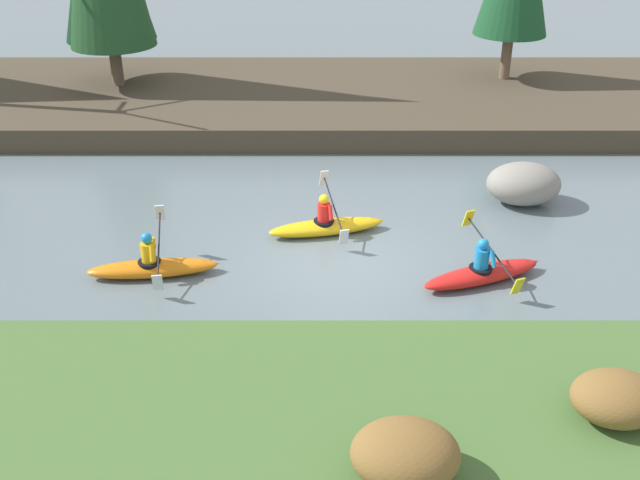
{
  "coord_description": "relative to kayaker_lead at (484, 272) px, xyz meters",
  "views": [
    {
      "loc": [
        -0.42,
        -14.05,
        8.05
      ],
      "look_at": [
        -0.43,
        0.08,
        0.55
      ],
      "focal_mm": 42.0,
      "sensor_mm": 36.0,
      "label": 1
    }
  ],
  "objects": [
    {
      "name": "kayaker_middle",
      "position": [
        -3.21,
        2.15,
        0.0
      ],
      "size": [
        2.79,
        2.05,
        1.2
      ],
      "rotation": [
        0.0,
        0.0,
        0.23
      ],
      "color": "yellow",
      "rests_on": "ground"
    },
    {
      "name": "shrub_clump_nearest",
      "position": [
        -2.31,
        -6.31,
        1.06
      ],
      "size": [
        1.4,
        1.16,
        0.76
      ],
      "color": "brown",
      "rests_on": "riverbank_near"
    },
    {
      "name": "ground_plane",
      "position": [
        -2.95,
        0.71,
        -0.22
      ],
      "size": [
        90.0,
        90.0,
        0.0
      ],
      "primitive_type": "plane",
      "color": "slate"
    },
    {
      "name": "kayaker_lead",
      "position": [
        0.0,
        0.0,
        0.0
      ],
      "size": [
        2.73,
        1.98,
        1.2
      ],
      "rotation": [
        0.0,
        0.0,
        0.39
      ],
      "color": "red",
      "rests_on": "ground"
    },
    {
      "name": "riverbank_near",
      "position": [
        -2.95,
        -5.86,
        0.23
      ],
      "size": [
        44.0,
        6.16,
        0.9
      ],
      "color": "#476B33",
      "rests_on": "ground"
    },
    {
      "name": "shrub_clump_second",
      "position": [
        0.74,
        -5.2,
        1.02
      ],
      "size": [
        1.28,
        1.06,
        0.69
      ],
      "color": "brown",
      "rests_on": "riverbank_near"
    },
    {
      "name": "riverbank_far",
      "position": [
        -2.95,
        11.37,
        0.14
      ],
      "size": [
        44.0,
        8.36,
        0.73
      ],
      "color": "#473D2D",
      "rests_on": "ground"
    },
    {
      "name": "kayaker_trailing",
      "position": [
        -6.87,
        0.24,
        0.0
      ],
      "size": [
        2.8,
        2.07,
        1.2
      ],
      "rotation": [
        0.0,
        0.0,
        0.13
      ],
      "color": "orange",
      "rests_on": "ground"
    },
    {
      "name": "boulder_midstream",
      "position": [
        1.72,
        3.85,
        0.3
      ],
      "size": [
        1.85,
        1.45,
        1.05
      ],
      "color": "gray",
      "rests_on": "ground"
    }
  ]
}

